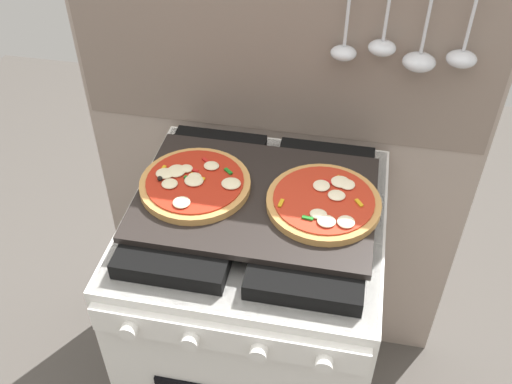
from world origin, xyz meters
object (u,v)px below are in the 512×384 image
object	(u,v)px
stove	(256,320)
baking_tray	(256,198)
pizza_left	(194,184)
pizza_right	(324,202)

from	to	relation	value
stove	baking_tray	xyz separation A→B (m)	(0.00, 0.00, 0.46)
stove	baking_tray	size ratio (longest dim) A/B	1.67
stove	pizza_left	world-z (taller)	pizza_left
stove	pizza_right	bearing A→B (deg)	-1.42
baking_tray	stove	bearing A→B (deg)	-90.00
pizza_left	pizza_right	size ratio (longest dim) A/B	1.00
pizza_left	pizza_right	world-z (taller)	pizza_left
stove	pizza_right	distance (m)	0.50
baking_tray	pizza_left	xyz separation A→B (m)	(-0.14, -0.00, 0.02)
pizza_right	pizza_left	bearing A→B (deg)	179.49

